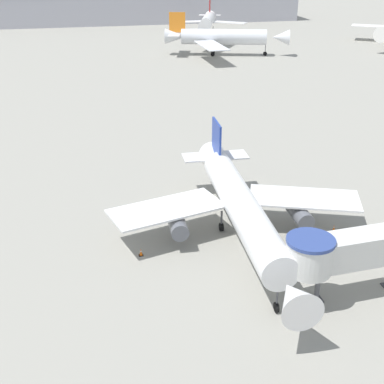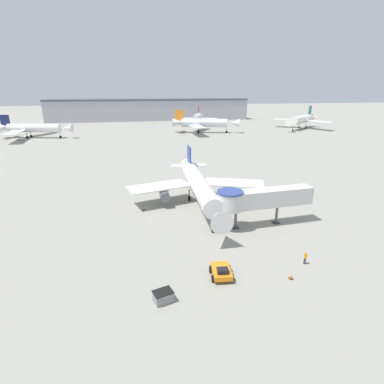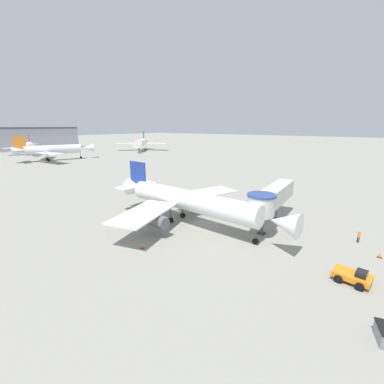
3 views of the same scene
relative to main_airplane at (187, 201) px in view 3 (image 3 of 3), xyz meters
name	(u,v)px [view 3 (image 3 of 3)]	position (x,y,z in m)	size (l,w,h in m)	color
ground_plane	(200,224)	(0.92, -1.96, -3.89)	(800.00, 800.00, 0.00)	gray
main_airplane	(187,201)	(0.00, 0.00, 0.00)	(27.78, 32.80, 9.17)	white
jet_bridge	(271,198)	(7.22, -11.27, 0.81)	(16.24, 4.35, 6.38)	silver
pushback_tug_orange	(353,276)	(-2.50, -23.89, -3.17)	(2.84, 3.68, 1.54)	orange
traffic_cone_port_wing	(142,246)	(-10.60, -0.96, -3.53)	(0.47, 0.47, 0.77)	black
traffic_cone_apron_front	(380,255)	(5.46, -25.92, -3.51)	(0.48, 0.48, 0.80)	black
traffic_cone_starboard_wing	(222,206)	(10.49, -0.42, -3.52)	(0.48, 0.48, 0.79)	black
ground_crew_marshaller	(359,236)	(8.76, -23.33, -2.89)	(0.31, 0.38, 1.73)	#1E2338
background_jet_orange_tail	(52,150)	(24.02, 98.61, 1.06)	(33.77, 34.06, 11.34)	silver
background_jet_teal_tail	(141,142)	(81.91, 102.88, 1.36)	(30.29, 28.78, 12.05)	white
background_jet_red_tail	(31,146)	(28.65, 133.51, 0.76)	(25.25, 26.42, 10.59)	white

